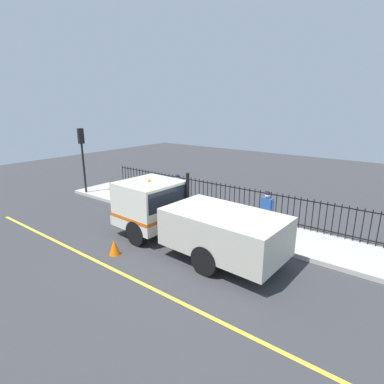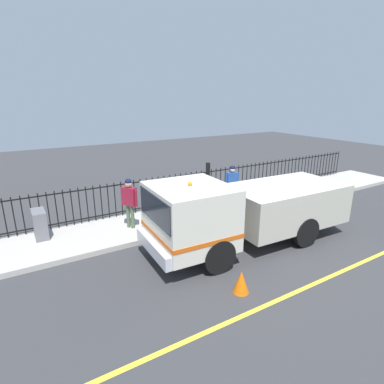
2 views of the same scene
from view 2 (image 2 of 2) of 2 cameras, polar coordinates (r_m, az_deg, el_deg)
ground_plane at (r=10.87m, az=14.23°, el=-8.17°), size 48.53×48.53×0.00m
sidewalk_slab at (r=12.94m, az=4.88°, el=-3.11°), size 2.50×22.06×0.17m
lane_marking at (r=9.48m, az=25.38°, el=-13.34°), size 0.12×19.85×0.01m
work_truck at (r=9.63m, az=8.68°, el=-3.12°), size 2.54×6.88×2.57m
worker_standing at (r=10.74m, az=-11.50°, el=-1.10°), size 0.55×0.47×1.77m
pedestrian_distant at (r=13.01m, az=7.40°, el=2.06°), size 0.30×0.61×1.68m
iron_fence at (r=13.58m, az=2.20°, el=1.32°), size 0.04×18.79×1.35m
utility_cabinet at (r=11.15m, az=-26.25°, el=-5.33°), size 0.79×0.39×0.92m
traffic_cone at (r=7.85m, az=9.05°, el=-16.02°), size 0.40×0.40×0.57m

